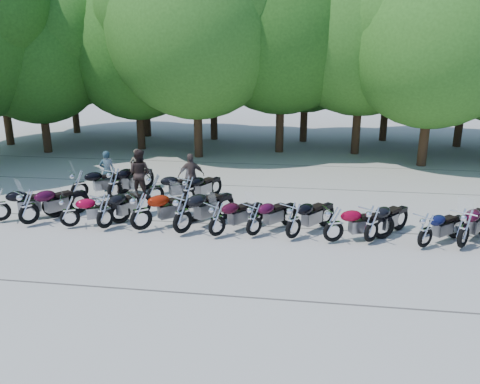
# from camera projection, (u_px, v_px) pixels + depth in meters

# --- Properties ---
(ground) EXTENTS (90.00, 90.00, 0.00)m
(ground) POSITION_uv_depth(u_px,v_px,m) (233.00, 243.00, 13.43)
(ground) COLOR gray
(ground) RESTS_ON ground
(tree_1) EXTENTS (6.97, 6.97, 8.55)m
(tree_1) POSITION_uv_depth(u_px,v_px,m) (37.00, 56.00, 24.25)
(tree_1) COLOR #3A2614
(tree_1) RESTS_ON ground
(tree_2) EXTENTS (7.31, 7.31, 8.97)m
(tree_2) POSITION_uv_depth(u_px,v_px,m) (136.00, 51.00, 25.05)
(tree_2) COLOR #3A2614
(tree_2) RESTS_ON ground
(tree_3) EXTENTS (8.70, 8.70, 10.67)m
(tree_3) POSITION_uv_depth(u_px,v_px,m) (196.00, 30.00, 22.75)
(tree_3) COLOR #3A2614
(tree_3) RESTS_ON ground
(tree_4) EXTENTS (9.13, 9.13, 11.20)m
(tree_4) POSITION_uv_depth(u_px,v_px,m) (282.00, 24.00, 23.86)
(tree_4) COLOR #3A2614
(tree_4) RESTS_ON ground
(tree_5) EXTENTS (9.04, 9.04, 11.10)m
(tree_5) POSITION_uv_depth(u_px,v_px,m) (364.00, 25.00, 23.44)
(tree_5) COLOR #3A2614
(tree_5) RESTS_ON ground
(tree_6) EXTENTS (8.00, 8.00, 9.82)m
(tree_6) POSITION_uv_depth(u_px,v_px,m) (435.00, 40.00, 21.00)
(tree_6) COLOR #3A2614
(tree_6) RESTS_ON ground
(tree_9) EXTENTS (7.59, 7.59, 9.32)m
(tree_9) POSITION_uv_depth(u_px,v_px,m) (69.00, 48.00, 30.35)
(tree_9) COLOR #3A2614
(tree_9) RESTS_ON ground
(tree_10) EXTENTS (7.78, 7.78, 9.55)m
(tree_10) POSITION_uv_depth(u_px,v_px,m) (143.00, 46.00, 29.01)
(tree_10) COLOR #3A2614
(tree_10) RESTS_ON ground
(tree_11) EXTENTS (7.56, 7.56, 9.28)m
(tree_11) POSITION_uv_depth(u_px,v_px,m) (213.00, 48.00, 27.93)
(tree_11) COLOR #3A2614
(tree_11) RESTS_ON ground
(tree_12) EXTENTS (7.88, 7.88, 9.67)m
(tree_12) POSITION_uv_depth(u_px,v_px,m) (307.00, 44.00, 27.16)
(tree_12) COLOR #3A2614
(tree_12) RESTS_ON ground
(tree_13) EXTENTS (8.31, 8.31, 10.20)m
(tree_13) POSITION_uv_depth(u_px,v_px,m) (391.00, 39.00, 27.36)
(tree_13) COLOR #3A2614
(tree_13) RESTS_ON ground
(tree_14) EXTENTS (8.02, 8.02, 9.84)m
(tree_14) POSITION_uv_depth(u_px,v_px,m) (470.00, 42.00, 25.57)
(tree_14) COLOR #3A2614
(tree_14) RESTS_ON ground
(motorcycle_1) EXTENTS (1.91, 2.34, 1.33)m
(motorcycle_1) POSITION_uv_depth(u_px,v_px,m) (28.00, 206.00, 14.58)
(motorcycle_1) COLOR #33061F
(motorcycle_1) RESTS_ON ground
(motorcycle_2) EXTENTS (2.14, 1.50, 1.17)m
(motorcycle_2) POSITION_uv_depth(u_px,v_px,m) (69.00, 211.00, 14.40)
(motorcycle_2) COLOR maroon
(motorcycle_2) RESTS_ON ground
(motorcycle_3) EXTENTS (1.58, 2.36, 1.29)m
(motorcycle_3) POSITION_uv_depth(u_px,v_px,m) (105.00, 210.00, 14.27)
(motorcycle_3) COLOR black
(motorcycle_3) RESTS_ON ground
(motorcycle_4) EXTENTS (2.35, 2.14, 1.38)m
(motorcycle_4) POSITION_uv_depth(u_px,v_px,m) (141.00, 211.00, 14.09)
(motorcycle_4) COLOR maroon
(motorcycle_4) RESTS_ON ground
(motorcycle_5) EXTENTS (2.04, 2.59, 1.45)m
(motorcycle_5) POSITION_uv_depth(u_px,v_px,m) (182.00, 212.00, 13.83)
(motorcycle_5) COLOR black
(motorcycle_5) RESTS_ON ground
(motorcycle_6) EXTENTS (1.90, 2.10, 1.23)m
(motorcycle_6) POSITION_uv_depth(u_px,v_px,m) (217.00, 218.00, 13.66)
(motorcycle_6) COLOR #330617
(motorcycle_6) RESTS_ON ground
(motorcycle_7) EXTENTS (1.84, 2.05, 1.20)m
(motorcycle_7) POSITION_uv_depth(u_px,v_px,m) (254.00, 218.00, 13.71)
(motorcycle_7) COLOR #390721
(motorcycle_7) RESTS_ON ground
(motorcycle_8) EXTENTS (1.90, 2.21, 1.27)m
(motorcycle_8) POSITION_uv_depth(u_px,v_px,m) (294.00, 220.00, 13.49)
(motorcycle_8) COLOR black
(motorcycle_8) RESTS_ON ground
(motorcycle_9) EXTENTS (2.27, 1.43, 1.23)m
(motorcycle_9) POSITION_uv_depth(u_px,v_px,m) (334.00, 223.00, 13.24)
(motorcycle_9) COLOR maroon
(motorcycle_9) RESTS_ON ground
(motorcycle_10) EXTENTS (1.95, 2.17, 1.27)m
(motorcycle_10) POSITION_uv_depth(u_px,v_px,m) (372.00, 223.00, 13.23)
(motorcycle_10) COLOR black
(motorcycle_10) RESTS_ON ground
(motorcycle_11) EXTENTS (1.95, 1.83, 1.16)m
(motorcycle_11) POSITION_uv_depth(u_px,v_px,m) (426.00, 230.00, 12.88)
(motorcycle_11) COLOR #0C1135
(motorcycle_11) RESTS_ON ground
(motorcycle_12) EXTENTS (1.94, 2.32, 1.32)m
(motorcycle_12) POSITION_uv_depth(u_px,v_px,m) (464.00, 227.00, 12.83)
(motorcycle_12) COLOR #36071A
(motorcycle_12) RESTS_ON ground
(motorcycle_14) EXTENTS (2.15, 2.03, 1.28)m
(motorcycle_14) POSITION_uv_depth(u_px,v_px,m) (79.00, 184.00, 17.14)
(motorcycle_14) COLOR black
(motorcycle_14) RESTS_ON ground
(motorcycle_15) EXTENTS (1.59, 2.59, 1.40)m
(motorcycle_15) POSITION_uv_depth(u_px,v_px,m) (114.00, 183.00, 17.03)
(motorcycle_15) COLOR black
(motorcycle_15) RESTS_ON ground
(motorcycle_16) EXTENTS (2.23, 1.74, 1.25)m
(motorcycle_16) POSITION_uv_depth(u_px,v_px,m) (155.00, 188.00, 16.71)
(motorcycle_16) COLOR black
(motorcycle_16) RESTS_ON ground
(motorcycle_17) EXTENTS (1.55, 2.21, 1.21)m
(motorcycle_17) POSITION_uv_depth(u_px,v_px,m) (188.00, 190.00, 16.51)
(motorcycle_17) COLOR black
(motorcycle_17) RESTS_ON ground
(rider_0) EXTENTS (0.64, 0.47, 1.63)m
(rider_0) POSITION_uv_depth(u_px,v_px,m) (107.00, 171.00, 18.21)
(rider_0) COLOR #213A45
(rider_0) RESTS_ON ground
(rider_1) EXTENTS (0.98, 0.82, 1.82)m
(rider_1) POSITION_uv_depth(u_px,v_px,m) (139.00, 173.00, 17.58)
(rider_1) COLOR black
(rider_1) RESTS_ON ground
(rider_2) EXTENTS (1.07, 0.74, 1.69)m
(rider_2) POSITION_uv_depth(u_px,v_px,m) (191.00, 176.00, 17.44)
(rider_2) COLOR #4B3C36
(rider_2) RESTS_ON ground
(rider_3) EXTENTS (0.67, 0.53, 1.60)m
(rider_3) POSITION_uv_depth(u_px,v_px,m) (138.00, 168.00, 18.73)
(rider_3) COLOR brown
(rider_3) RESTS_ON ground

